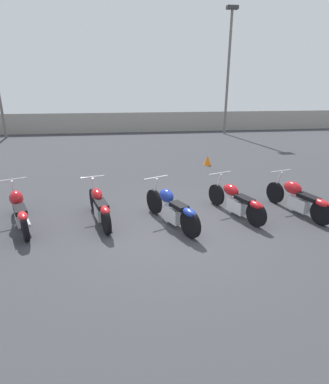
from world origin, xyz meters
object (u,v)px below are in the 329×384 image
Objects in this scene: motorcycle_slot_2 at (172,208)px; motorcycle_slot_4 at (298,198)px; motorcycle_slot_0 at (19,210)px; motorcycle_slot_1 at (100,206)px; motorcycle_slot_3 at (236,201)px; traffic_cone_near at (207,160)px; light_pole_right at (229,62)px.

motorcycle_slot_4 is (3.27, 0.25, -0.01)m from motorcycle_slot_2.
motorcycle_slot_0 is 1.02× the size of motorcycle_slot_2.
motorcycle_slot_2 is at bearing -28.96° from motorcycle_slot_1.
motorcycle_slot_0 is at bearing 164.07° from motorcycle_slot_4.
motorcycle_slot_2 reaches higher than motorcycle_slot_1.
motorcycle_slot_0 reaches higher than motorcycle_slot_4.
motorcycle_slot_3 is at bearing -24.17° from motorcycle_slot_0.
motorcycle_slot_1 reaches higher than motorcycle_slot_3.
motorcycle_slot_3 is 4.95× the size of traffic_cone_near.
light_pole_right is at bearing 67.21° from traffic_cone_near.
light_pole_right reaches higher than motorcycle_slot_4.
light_pole_right is 3.93× the size of motorcycle_slot_1.
light_pole_right is 9.87m from traffic_cone_near.
motorcycle_slot_1 is 0.93× the size of motorcycle_slot_4.
traffic_cone_near is (0.66, 5.02, -0.19)m from motorcycle_slot_3.
motorcycle_slot_2 is (1.66, -0.38, 0.01)m from motorcycle_slot_1.
motorcycle_slot_0 reaches higher than motorcycle_slot_3.
motorcycle_slot_0 is 7.64m from traffic_cone_near.
motorcycle_slot_2 reaches higher than motorcycle_slot_3.
motorcycle_slot_2 is 0.97× the size of motorcycle_slot_4.
light_pole_right is 15.66m from motorcycle_slot_1.
motorcycle_slot_1 is 0.97× the size of motorcycle_slot_3.
light_pole_right is at bearing 42.74° from motorcycle_slot_2.
traffic_cone_near is at bearing -112.79° from light_pole_right.
motorcycle_slot_0 is (-9.24, -13.18, -4.07)m from light_pole_right.
traffic_cone_near is at bearing 85.49° from motorcycle_slot_4.
motorcycle_slot_2 is (-5.78, -13.54, -4.07)m from light_pole_right.
motorcycle_slot_1 is at bearing 159.07° from motorcycle_slot_3.
motorcycle_slot_2 is at bearing 169.41° from motorcycle_slot_4.
light_pole_right is 14.13m from motorcycle_slot_4.
motorcycle_slot_1 is at bearing 163.51° from motorcycle_slot_4.
motorcycle_slot_0 is 1.06× the size of motorcycle_slot_1.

